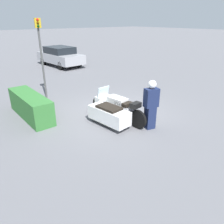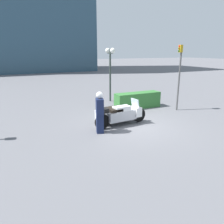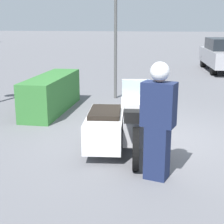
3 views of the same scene
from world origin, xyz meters
name	(u,v)px [view 1 (image 1 of 3)]	position (x,y,z in m)	size (l,w,h in m)	color
ground_plane	(113,113)	(0.00, 0.00, 0.00)	(160.00, 160.00, 0.00)	slate
police_motorcycle	(111,110)	(-0.56, 0.56, 0.48)	(2.71, 1.24, 1.17)	black
officer_rider	(151,104)	(-1.81, -0.19, 0.92)	(0.41, 0.54, 1.75)	#192347
hedge_bush_curbside	(31,106)	(1.81, 2.70, 0.46)	(2.81, 0.76, 0.93)	#337033
traffic_light_near	(41,48)	(3.58, 1.30, 2.37)	(0.22, 0.29, 3.64)	#4C4C4C
parked_car_background	(60,56)	(10.41, -2.97, 0.81)	(4.63, 2.20, 1.54)	#9E9EA3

